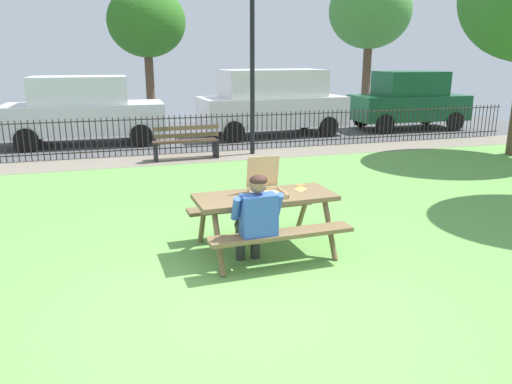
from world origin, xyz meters
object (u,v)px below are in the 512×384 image
at_px(pizza_box_open, 266,188).
at_px(lamp_post_walkway, 252,41).
at_px(adult_at_table, 256,217).
at_px(park_bench_center, 186,143).
at_px(pizza_slice_on_table, 301,188).
at_px(parked_car_center, 272,101).
at_px(far_tree_midleft, 147,22).
at_px(parked_car_left, 84,110).
at_px(picnic_table_foreground, 265,208).
at_px(parked_car_right, 409,100).
at_px(far_tree_center, 370,11).

relative_size(pizza_box_open, lamp_post_walkway, 0.10).
distance_m(adult_at_table, park_bench_center, 6.80).
xyz_separation_m(pizza_slice_on_table, adult_at_table, (-0.84, -0.68, -0.12)).
distance_m(adult_at_table, parked_car_center, 10.39).
height_order(pizza_slice_on_table, adult_at_table, adult_at_table).
relative_size(pizza_slice_on_table, far_tree_midleft, 0.05).
bearing_deg(parked_car_left, lamp_post_walkway, -33.42).
relative_size(adult_at_table, park_bench_center, 0.73).
bearing_deg(far_tree_midleft, parked_car_left, -112.69).
relative_size(picnic_table_foreground, pizza_slice_on_table, 6.66).
distance_m(pizza_box_open, parked_car_center, 9.80).
bearing_deg(far_tree_midleft, adult_at_table, -90.68).
height_order(pizza_box_open, parked_car_right, parked_car_right).
bearing_deg(parked_car_left, pizza_slice_on_table, -71.43).
height_order(park_bench_center, parked_car_center, parked_car_center).
xyz_separation_m(park_bench_center, lamp_post_walkway, (1.78, 0.20, 2.43)).
bearing_deg(lamp_post_walkway, parked_car_center, 61.98).
bearing_deg(picnic_table_foreground, park_bench_center, 90.37).
distance_m(park_bench_center, parked_car_center, 4.48).
bearing_deg(far_tree_center, park_bench_center, -138.15).
xyz_separation_m(pizza_box_open, parked_car_left, (-2.51, 9.26, 0.14)).
height_order(parked_car_center, parked_car_right, parked_car_center).
distance_m(park_bench_center, far_tree_midleft, 9.36).
relative_size(parked_car_right, far_tree_midleft, 0.77).
height_order(park_bench_center, far_tree_center, far_tree_center).
xyz_separation_m(parked_car_center, far_tree_midleft, (-3.31, 5.75, 2.67)).
bearing_deg(pizza_box_open, picnic_table_foreground, -158.45).
height_order(lamp_post_walkway, far_tree_center, far_tree_center).
xyz_separation_m(park_bench_center, parked_car_right, (8.26, 2.99, 0.59)).
bearing_deg(adult_at_table, parked_car_right, 49.00).
relative_size(parked_car_center, parked_car_right, 1.18).
bearing_deg(pizza_box_open, parked_car_right, 48.46).
bearing_deg(far_tree_center, far_tree_midleft, -180.00).
bearing_deg(pizza_box_open, parked_car_center, 70.93).
relative_size(parked_car_center, far_tree_midleft, 0.91).
bearing_deg(picnic_table_foreground, far_tree_midleft, 90.34).
bearing_deg(far_tree_midleft, parked_car_right, -34.66).
height_order(picnic_table_foreground, adult_at_table, adult_at_table).
distance_m(pizza_box_open, lamp_post_walkway, 6.98).
bearing_deg(parked_car_right, far_tree_midleft, 145.34).
xyz_separation_m(parked_car_center, far_tree_center, (6.49, 5.75, 3.30)).
xyz_separation_m(park_bench_center, far_tree_midleft, (-0.05, 8.74, 3.35)).
relative_size(pizza_slice_on_table, adult_at_table, 0.23).
bearing_deg(picnic_table_foreground, pizza_box_open, 21.55).
distance_m(pizza_box_open, far_tree_center, 18.21).
xyz_separation_m(picnic_table_foreground, lamp_post_walkway, (1.74, 6.48, 2.25)).
bearing_deg(picnic_table_foreground, pizza_slice_on_table, 16.94).
distance_m(parked_car_left, parked_car_right, 10.72).
xyz_separation_m(adult_at_table, lamp_post_walkway, (2.01, 6.99, 2.19)).
distance_m(parked_car_left, far_tree_midleft, 6.81).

